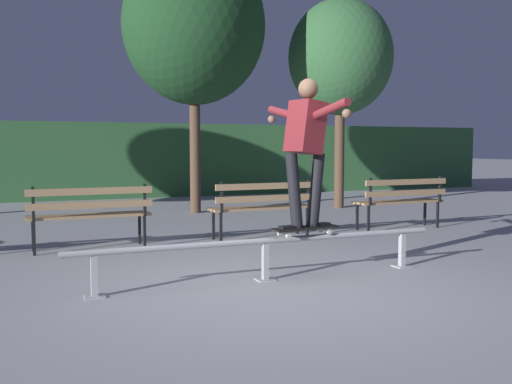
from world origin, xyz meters
TOP-DOWN VIEW (x-y plane):
  - ground_plane at (0.00, 0.00)m, footprint 90.00×90.00m
  - hedge_backdrop at (0.00, 10.70)m, footprint 24.00×1.20m
  - grind_rail at (-0.00, 0.29)m, footprint 4.03×0.18m
  - skateboard at (0.46, 0.29)m, footprint 0.80×0.31m
  - skateboarder at (0.46, 0.29)m, footprint 0.63×1.40m
  - park_bench_left_center at (-1.47, 2.72)m, footprint 1.61×0.45m
  - park_bench_right_center at (1.03, 2.72)m, footprint 1.61×0.45m
  - park_bench_rightmost at (3.52, 2.72)m, footprint 1.61×0.45m
  - tree_far_right at (4.31, 6.05)m, footprint 2.31×2.31m
  - tree_behind_benches at (1.06, 6.38)m, footprint 2.91×2.91m

SIDE VIEW (x-z plane):
  - ground_plane at x=0.00m, z-range 0.00..0.00m
  - grind_rail at x=0.00m, z-range 0.12..0.56m
  - skateboard at x=0.46m, z-range 0.47..0.56m
  - park_bench_left_center at x=-1.47m, z-range 0.10..0.98m
  - park_bench_right_center at x=1.03m, z-range 0.10..0.98m
  - park_bench_rightmost at x=3.52m, z-range 0.10..0.98m
  - hedge_backdrop at x=0.00m, z-range 0.00..2.00m
  - skateboarder at x=0.46m, z-range 0.67..2.23m
  - tree_far_right at x=4.31m, z-range 1.02..5.64m
  - tree_behind_benches at x=1.06m, z-range 1.11..6.54m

